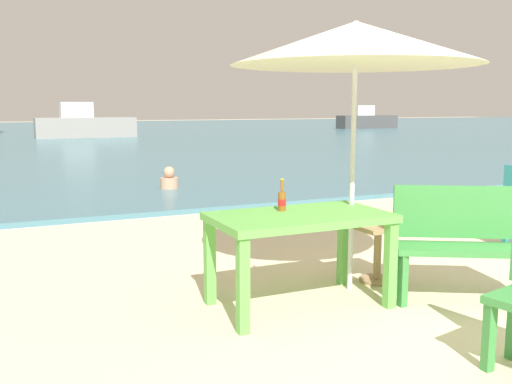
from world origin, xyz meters
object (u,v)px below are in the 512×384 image
object	(u,v)px
picnic_table_green	(300,227)
beer_bottle_amber	(282,199)
swimmer_person	(169,180)
patio_umbrella	(356,44)
bench_green_right	(468,237)
boat_cargo_ship	(85,125)
side_table_wood	(378,244)
boat_tanker	(366,120)

from	to	relation	value
picnic_table_green	beer_bottle_amber	world-z (taller)	beer_bottle_amber
swimmer_person	beer_bottle_amber	bearing A→B (deg)	-97.62
patio_umbrella	swimmer_person	size ratio (longest dim) A/B	5.61
beer_bottle_amber	swimmer_person	distance (m)	6.30
bench_green_right	boat_cargo_ship	size ratio (longest dim) A/B	0.26
side_table_wood	bench_green_right	distance (m)	0.83
picnic_table_green	patio_umbrella	size ratio (longest dim) A/B	0.61
side_table_wood	boat_tanker	bearing A→B (deg)	54.81
picnic_table_green	swimmer_person	world-z (taller)	picnic_table_green
beer_bottle_amber	boat_tanker	world-z (taller)	boat_tanker
picnic_table_green	beer_bottle_amber	distance (m)	0.28
side_table_wood	boat_tanker	size ratio (longest dim) A/B	0.13
bench_green_right	boat_cargo_ship	xyz separation A→B (m)	(0.55, 25.34, 0.15)
boat_tanker	bench_green_right	bearing A→B (deg)	-124.02
picnic_table_green	side_table_wood	size ratio (longest dim) A/B	2.59
picnic_table_green	beer_bottle_amber	bearing A→B (deg)	112.29
side_table_wood	bench_green_right	bearing A→B (deg)	-62.84
boat_cargo_ship	bench_green_right	bearing A→B (deg)	-91.24
beer_bottle_amber	patio_umbrella	size ratio (longest dim) A/B	0.12
swimmer_person	boat_cargo_ship	xyz separation A→B (m)	(1.12, 18.49, 0.45)
patio_umbrella	bench_green_right	size ratio (longest dim) A/B	1.88
beer_bottle_amber	boat_tanker	size ratio (longest dim) A/B	0.06
beer_bottle_amber	boat_cargo_ship	world-z (taller)	boat_cargo_ship
side_table_wood	bench_green_right	world-z (taller)	bench_green_right
beer_bottle_amber	boat_cargo_ship	size ratio (longest dim) A/B	0.06
bench_green_right	boat_tanker	bearing A→B (deg)	55.98
bench_green_right	swimmer_person	bearing A→B (deg)	94.78
patio_umbrella	bench_green_right	distance (m)	1.85
side_table_wood	beer_bottle_amber	bearing A→B (deg)	-174.92
side_table_wood	boat_tanker	distance (m)	34.60
boat_cargo_ship	picnic_table_green	bearing A→B (deg)	-94.33
picnic_table_green	side_table_wood	bearing A→B (deg)	15.34
beer_bottle_amber	patio_umbrella	xyz separation A→B (m)	(0.69, 0.01, 1.26)
patio_umbrella	picnic_table_green	bearing A→B (deg)	-163.26
swimmer_person	boat_tanker	xyz separation A→B (m)	(20.14, 22.15, 0.40)
patio_umbrella	side_table_wood	world-z (taller)	patio_umbrella
patio_umbrella	boat_cargo_ship	world-z (taller)	patio_umbrella
boat_cargo_ship	beer_bottle_amber	bearing A→B (deg)	-94.52
patio_umbrella	bench_green_right	bearing A→B (deg)	-41.63
patio_umbrella	boat_tanker	xyz separation A→B (m)	(20.29, 28.36, -1.48)
beer_bottle_amber	swimmer_person	world-z (taller)	beer_bottle_amber
patio_umbrella	swimmer_person	world-z (taller)	patio_umbrella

